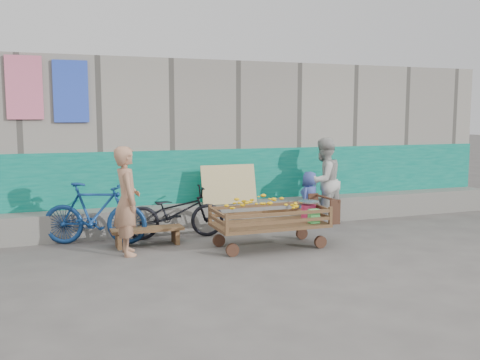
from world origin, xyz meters
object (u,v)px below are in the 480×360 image
object	(u,v)px
banana_cart	(268,213)
bicycle_blue	(95,214)
vendor_man	(127,201)
woman	(324,181)
bicycle_dark	(175,212)
bench	(147,233)
child	(309,199)

from	to	relation	value
banana_cart	bicycle_blue	xyz separation A→B (m)	(-2.45, 1.13, -0.05)
vendor_man	woman	bearing A→B (deg)	-76.14
woman	bicycle_dark	xyz separation A→B (m)	(-2.86, -0.19, -0.37)
bicycle_dark	woman	bearing A→B (deg)	-80.52
bench	bicycle_dark	distance (m)	0.68
vendor_man	child	bearing A→B (deg)	-75.81
banana_cart	bicycle_blue	world-z (taller)	bicycle_blue
bench	child	bearing A→B (deg)	9.01
bench	woman	world-z (taller)	woman
banana_cart	bicycle_dark	bearing A→B (deg)	136.07
banana_cart	child	world-z (taller)	child
bench	bicycle_dark	size ratio (longest dim) A/B	0.68
bench	child	distance (m)	3.12
banana_cart	bicycle_blue	bearing A→B (deg)	155.24
vendor_man	child	world-z (taller)	vendor_man
bench	bicycle_blue	size ratio (longest dim) A/B	0.68
vendor_man	bicycle_dark	world-z (taller)	vendor_man
bicycle_blue	woman	bearing A→B (deg)	-66.30
banana_cart	bicycle_dark	world-z (taller)	bicycle_dark
child	banana_cart	bearing A→B (deg)	7.63
vendor_man	woman	distance (m)	3.88
bicycle_dark	vendor_man	bearing A→B (deg)	137.42
banana_cart	bench	distance (m)	1.89
bench	vendor_man	bearing A→B (deg)	-130.02
woman	bicycle_blue	distance (m)	4.16
child	bicycle_dark	xyz separation A→B (m)	(-2.54, -0.13, -0.07)
bicycle_dark	bicycle_blue	size ratio (longest dim) A/B	1.00
bench	vendor_man	distance (m)	0.81
vendor_man	woman	world-z (taller)	woman
bench	vendor_man	size ratio (longest dim) A/B	0.70
woman	child	bearing A→B (deg)	-9.96
woman	banana_cart	bearing A→B (deg)	16.97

